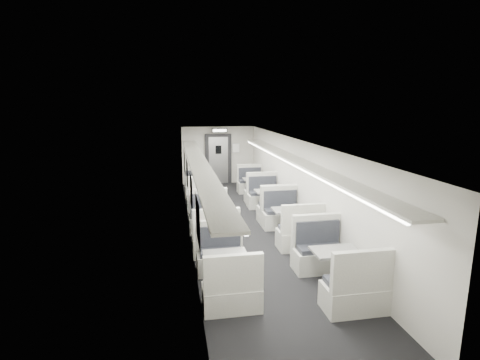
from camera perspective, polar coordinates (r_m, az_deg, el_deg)
name	(u,v)px	position (r m, az deg, el deg)	size (l,w,h in m)	color
room	(246,186)	(9.94, 0.88, -0.98)	(3.24, 12.24, 2.64)	black
booth_left_a	(200,192)	(13.02, -6.13, -1.76)	(0.99, 2.00, 1.07)	#B3B2A8
booth_left_b	(204,205)	(11.36, -5.48, -3.78)	(0.98, 1.98, 1.06)	#B3B2A8
booth_left_c	(212,227)	(9.29, -4.32, -7.19)	(1.05, 2.12, 1.14)	#B3B2A8
booth_left_d	(226,271)	(7.10, -2.21, -13.66)	(0.97, 1.96, 1.05)	#B3B2A8
booth_right_a	(255,187)	(13.58, 2.23, -1.15)	(0.98, 1.98, 1.06)	#B3B2A8
booth_right_b	(269,202)	(11.58, 4.49, -3.34)	(1.05, 2.12, 1.13)	#B3B2A8
booth_right_c	(290,223)	(9.69, 7.60, -6.46)	(1.05, 2.12, 1.13)	#B3B2A8
booth_right_d	(335,269)	(7.32, 14.30, -12.96)	(1.05, 2.12, 1.14)	#B3B2A8
passenger	(205,181)	(12.99, -5.31, -0.17)	(0.52, 0.34, 1.43)	black
window_a	(185,162)	(13.07, -8.45, 2.67)	(0.02, 1.18, 0.84)	black
window_b	(187,174)	(10.91, -8.04, 0.86)	(0.02, 1.18, 0.84)	black
window_c	(191,192)	(8.76, -7.43, -1.83)	(0.02, 1.18, 0.84)	black
window_d	(198,221)	(6.64, -6.42, -6.26)	(0.02, 1.18, 0.84)	black
luggage_rack_left	(199,163)	(9.35, -6.25, 2.60)	(0.46, 10.40, 0.09)	#B3B2A8
luggage_rack_right	(295,160)	(9.84, 8.38, 3.00)	(0.46, 10.40, 0.09)	#B3B2A8
vestibule_door	(218,159)	(15.73, -3.31, 3.17)	(1.10, 0.13, 2.10)	black
exit_sign	(220,130)	(15.11, -3.14, 7.55)	(0.62, 0.12, 0.16)	black
wall_notice	(236,148)	(15.76, -0.61, 4.90)	(0.32, 0.02, 0.40)	white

